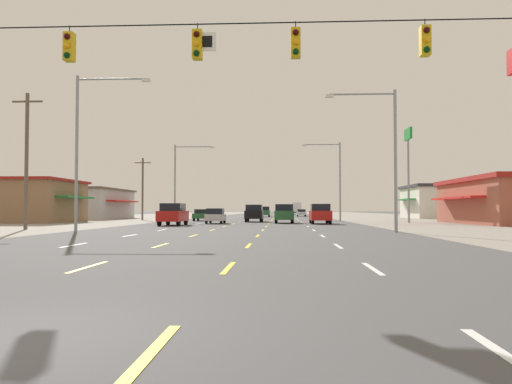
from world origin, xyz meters
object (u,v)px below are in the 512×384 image
(hatchback_inner_left_mid, at_px, (216,216))
(sedan_far_left_farther, at_px, (202,215))
(suv_far_right_near, at_px, (320,214))
(pole_sign_right_row_1, at_px, (408,151))
(box_truck_far_right_distant_b, at_px, (296,208))
(streetlight_left_row_0, at_px, (85,140))
(streetlight_right_row_1, at_px, (336,175))
(streetlight_left_row_1, at_px, (180,176))
(suv_center_turn_farthest, at_px, (265,212))
(suv_far_left_nearest, at_px, (173,214))
(sedan_far_right_distant_a, at_px, (301,213))
(suv_center_turn_far, at_px, (254,213))
(streetlight_right_row_0, at_px, (387,148))
(suv_inner_right_midfar, at_px, (284,213))

(hatchback_inner_left_mid, bearing_deg, sedan_far_left_farther, 105.17)
(suv_far_right_near, bearing_deg, pole_sign_right_row_1, 23.72)
(suv_far_right_near, height_order, box_truck_far_right_distant_b, box_truck_far_right_distant_b)
(suv_far_right_near, height_order, streetlight_left_row_0, streetlight_left_row_0)
(streetlight_right_row_1, bearing_deg, streetlight_left_row_1, 180.00)
(streetlight_left_row_0, bearing_deg, suv_center_turn_farthest, 81.83)
(suv_far_left_nearest, xyz_separation_m, sedan_far_right_distant_a, (13.77, 57.68, -0.27))
(suv_center_turn_far, relative_size, box_truck_far_right_distant_b, 0.68)
(sedan_far_left_farther, height_order, streetlight_left_row_1, streetlight_left_row_1)
(suv_center_turn_far, bearing_deg, streetlight_right_row_0, -69.82)
(suv_inner_right_midfar, bearing_deg, streetlight_left_row_1, 146.40)
(suv_center_turn_far, distance_m, sedan_far_left_farther, 8.50)
(sedan_far_right_distant_a, relative_size, box_truck_far_right_distant_b, 0.62)
(streetlight_right_row_0, bearing_deg, streetlight_right_row_1, 90.02)
(streetlight_right_row_1, bearing_deg, suv_far_right_near, -104.04)
(suv_inner_right_midfar, xyz_separation_m, sedan_far_right_distant_a, (3.71, 49.61, -0.27))
(suv_center_turn_far, xyz_separation_m, pole_sign_right_row_1, (16.83, -3.37, 6.69))
(pole_sign_right_row_1, bearing_deg, streetlight_right_row_0, -106.84)
(suv_far_right_near, xyz_separation_m, streetlight_left_row_0, (-16.51, -18.94, 4.89))
(box_truck_far_right_distant_b, bearing_deg, hatchback_inner_left_mid, -97.22)
(streetlight_left_row_0, bearing_deg, sedan_far_right_distant_a, 76.82)
(streetlight_right_row_1, bearing_deg, suv_center_turn_farthest, 105.59)
(suv_far_left_nearest, xyz_separation_m, suv_center_turn_farthest, (6.51, 52.05, 0.00))
(box_truck_far_right_distant_b, bearing_deg, streetlight_left_row_0, -99.14)
(suv_inner_right_midfar, xyz_separation_m, suv_center_turn_far, (-3.44, 5.16, 0.00))
(suv_far_left_nearest, bearing_deg, suv_far_right_near, 22.15)
(suv_inner_right_midfar, height_order, streetlight_left_row_0, streetlight_left_row_0)
(suv_center_turn_farthest, relative_size, streetlight_right_row_1, 0.51)
(suv_center_turn_far, bearing_deg, streetlight_left_row_0, -109.64)
(suv_far_right_near, bearing_deg, streetlight_left_row_0, -131.07)
(hatchback_inner_left_mid, bearing_deg, streetlight_left_row_1, 118.89)
(suv_center_turn_far, distance_m, streetlight_left_row_0, 28.69)
(streetlight_right_row_0, bearing_deg, sedan_far_left_farther, 117.78)
(suv_center_turn_farthest, distance_m, pole_sign_right_row_1, 45.95)
(suv_center_turn_farthest, xyz_separation_m, sedan_far_right_distant_a, (7.25, 5.63, -0.27))
(suv_far_left_nearest, relative_size, streetlight_right_row_0, 0.55)
(pole_sign_right_row_1, distance_m, streetlight_right_row_0, 24.42)
(hatchback_inner_left_mid, relative_size, streetlight_left_row_0, 0.39)
(streetlight_right_row_0, bearing_deg, hatchback_inner_left_mid, 124.59)
(suv_inner_right_midfar, bearing_deg, suv_center_turn_farthest, 94.60)
(streetlight_right_row_0, bearing_deg, suv_far_left_nearest, 140.77)
(suv_center_turn_far, distance_m, streetlight_right_row_1, 11.33)
(suv_far_right_near, distance_m, streetlight_right_row_0, 19.61)
(sedan_far_left_farther, distance_m, box_truck_far_right_distant_b, 72.67)
(sedan_far_right_distant_a, xyz_separation_m, streetlight_left_row_0, (-16.65, -71.08, 5.16))
(suv_center_turn_farthest, bearing_deg, box_truck_far_right_distant_b, 79.18)
(suv_far_right_near, distance_m, streetlight_right_row_1, 12.32)
(streetlight_left_row_1, bearing_deg, sedan_far_right_distant_a, 68.00)
(hatchback_inner_left_mid, height_order, box_truck_far_right_distant_b, box_truck_far_right_distant_b)
(streetlight_right_row_0, bearing_deg, streetlight_left_row_1, 122.64)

